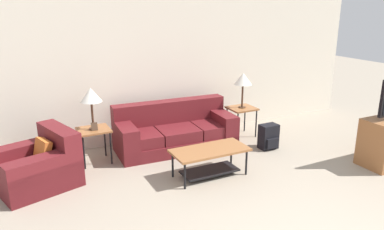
{
  "coord_description": "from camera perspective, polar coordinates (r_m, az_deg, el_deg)",
  "views": [
    {
      "loc": [
        -2.62,
        -1.87,
        2.55
      ],
      "look_at": [
        -0.05,
        3.28,
        0.8
      ],
      "focal_mm": 35.0,
      "sensor_mm": 36.0,
      "label": 1
    }
  ],
  "objects": [
    {
      "name": "wall_back",
      "position": [
        7.11,
        -4.5,
        6.71
      ],
      "size": [
        8.85,
        0.06,
        2.6
      ],
      "color": "silver",
      "rests_on": "ground_plane"
    },
    {
      "name": "couch",
      "position": [
        6.75,
        -2.63,
        -2.62
      ],
      "size": [
        2.15,
        0.98,
        0.82
      ],
      "color": "maroon",
      "rests_on": "ground_plane"
    },
    {
      "name": "armchair",
      "position": [
        5.84,
        -22.32,
        -7.3
      ],
      "size": [
        1.26,
        1.19,
        0.8
      ],
      "color": "maroon",
      "rests_on": "ground_plane"
    },
    {
      "name": "coffee_table",
      "position": [
        5.67,
        2.74,
        -6.28
      ],
      "size": [
        1.16,
        0.55,
        0.44
      ],
      "color": "#935B33",
      "rests_on": "ground_plane"
    },
    {
      "name": "side_table_left",
      "position": [
        6.27,
        -14.73,
        -2.64
      ],
      "size": [
        0.51,
        0.47,
        0.58
      ],
      "color": "#935B33",
      "rests_on": "ground_plane"
    },
    {
      "name": "side_table_right",
      "position": [
        7.35,
        7.59,
        0.65
      ],
      "size": [
        0.51,
        0.47,
        0.58
      ],
      "color": "#935B33",
      "rests_on": "ground_plane"
    },
    {
      "name": "table_lamp_left",
      "position": [
        6.1,
        -15.16,
        2.85
      ],
      "size": [
        0.34,
        0.34,
        0.68
      ],
      "color": "#472D1E",
      "rests_on": "side_table_left"
    },
    {
      "name": "table_lamp_right",
      "position": [
        7.2,
        7.78,
        5.38
      ],
      "size": [
        0.34,
        0.34,
        0.68
      ],
      "color": "#472D1E",
      "rests_on": "side_table_right"
    },
    {
      "name": "backpack",
      "position": [
        6.88,
        11.6,
        -3.29
      ],
      "size": [
        0.33,
        0.29,
        0.45
      ],
      "color": "black",
      "rests_on": "ground_plane"
    },
    {
      "name": "picture_frame",
      "position": [
        6.17,
        -14.66,
        -1.7
      ],
      "size": [
        0.1,
        0.04,
        0.13
      ],
      "color": "#4C3828",
      "rests_on": "side_table_left"
    }
  ]
}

